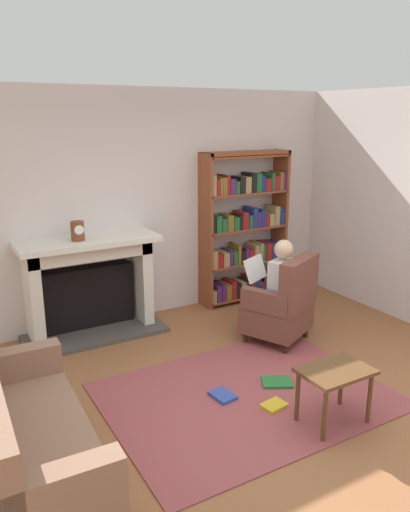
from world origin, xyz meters
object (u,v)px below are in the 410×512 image
object	(u,v)px
sofa_floral	(25,443)
fireplace	(89,283)
seated_reader	(274,285)
bookshelf	(245,230)
armchair_reading	(283,305)
side_table	(335,378)
mantel_clock	(78,231)

from	to	relation	value
sofa_floral	fireplace	bearing A→B (deg)	-25.47
seated_reader	sofa_floral	distance (m)	3.00
seated_reader	sofa_floral	world-z (taller)	seated_reader
fireplace	bookshelf	size ratio (longest dim) A/B	0.79
fireplace	seated_reader	distance (m)	2.04
bookshelf	armchair_reading	distance (m)	1.45
seated_reader	side_table	xyz separation A→B (m)	(-0.54, -1.51, -0.22)
bookshelf	side_table	world-z (taller)	bookshelf
fireplace	seated_reader	world-z (taller)	seated_reader
fireplace	sofa_floral	distance (m)	2.48
fireplace	side_table	xyz separation A→B (m)	(1.13, -2.67, -0.19)
fireplace	bookshelf	bearing A→B (deg)	0.90
mantel_clock	seated_reader	xyz separation A→B (m)	(1.79, -1.06, -0.59)
bookshelf	mantel_clock	bearing A→B (deg)	-176.52
bookshelf	sofa_floral	bearing A→B (deg)	-145.42
mantel_clock	side_table	xyz separation A→B (m)	(1.25, -2.57, -0.82)
sofa_floral	side_table	size ratio (longest dim) A/B	3.07
mantel_clock	seated_reader	distance (m)	2.16
mantel_clock	fireplace	bearing A→B (deg)	41.35
seated_reader	sofa_floral	bearing A→B (deg)	-5.30
fireplace	mantel_clock	xyz separation A→B (m)	(-0.12, -0.10, 0.63)
bookshelf	sofa_floral	distance (m)	3.97
bookshelf	armchair_reading	bearing A→B (deg)	-106.16
armchair_reading	sofa_floral	bearing A→B (deg)	-7.54
mantel_clock	armchair_reading	bearing A→B (deg)	-32.35
fireplace	side_table	bearing A→B (deg)	-66.99
mantel_clock	bookshelf	world-z (taller)	bookshelf
mantel_clock	sofa_floral	xyz separation A→B (m)	(-1.01, -2.09, -0.90)
fireplace	armchair_reading	bearing A→B (deg)	-36.32
mantel_clock	bookshelf	size ratio (longest dim) A/B	0.10
armchair_reading	sofa_floral	world-z (taller)	armchair_reading
mantel_clock	bookshelf	bearing A→B (deg)	3.48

